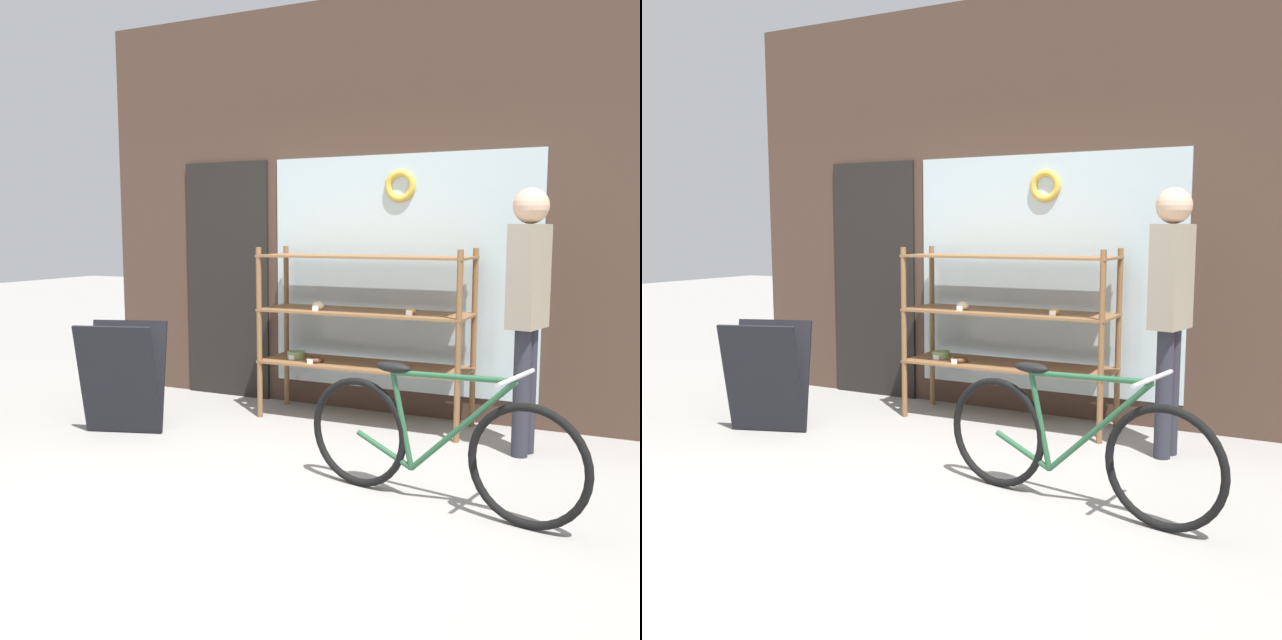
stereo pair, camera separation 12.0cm
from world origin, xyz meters
TOP-DOWN VIEW (x-y plane):
  - ground_plane at (0.00, 0.00)m, footprint 30.00×30.00m
  - storefront_facade at (-0.04, 2.31)m, footprint 5.29×0.13m
  - display_case at (0.01, 1.92)m, footprint 1.66×0.50m
  - bicycle at (1.03, 0.49)m, footprint 1.65×0.50m
  - sandwich_board at (-1.47, 0.87)m, footprint 0.67×0.54m
  - pedestrian at (1.31, 1.61)m, footprint 0.25×0.35m

SIDE VIEW (x-z plane):
  - ground_plane at x=0.00m, z-range 0.00..0.00m
  - bicycle at x=1.03m, z-range -0.04..0.74m
  - sandwich_board at x=-1.47m, z-range 0.01..0.83m
  - display_case at x=0.01m, z-range 0.14..1.51m
  - pedestrian at x=1.31m, z-range 0.17..1.95m
  - storefront_facade at x=-0.04m, z-range -0.04..3.31m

